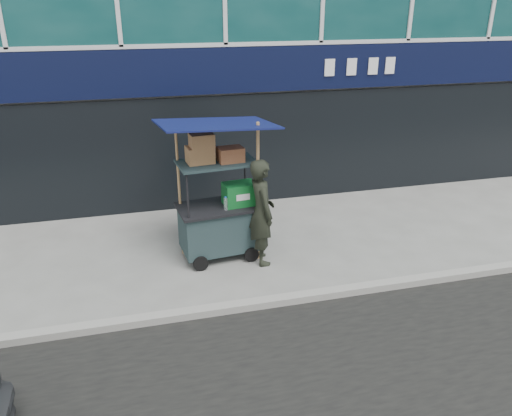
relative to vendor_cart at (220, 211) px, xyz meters
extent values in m
plane|color=slate|center=(0.63, -1.53, -0.87)|extent=(80.00, 80.00, 0.00)
cube|color=gray|center=(0.63, -1.73, -0.81)|extent=(80.00, 0.18, 0.12)
cube|color=black|center=(0.63, 2.33, 2.03)|extent=(15.68, 0.06, 0.90)
cube|color=black|center=(0.63, 2.37, 0.33)|extent=(15.68, 0.04, 2.40)
cube|color=#1B2B2E|center=(-0.02, 0.00, -0.33)|extent=(1.37, 0.89, 0.76)
cylinder|color=black|center=(-0.43, -0.44, -0.74)|extent=(0.26, 0.08, 0.26)
cylinder|color=black|center=(0.48, -0.35, -0.74)|extent=(0.26, 0.08, 0.26)
cube|color=black|center=(-0.02, 0.00, 0.07)|extent=(1.47, 0.99, 0.04)
cylinder|color=black|center=(-0.58, -0.38, 0.45)|extent=(0.04, 0.04, 0.81)
cylinder|color=black|center=(0.61, -0.26, 0.45)|extent=(0.04, 0.04, 0.81)
cylinder|color=black|center=(-0.65, 0.26, 0.45)|extent=(0.04, 0.04, 0.81)
cylinder|color=black|center=(0.54, 0.39, 0.45)|extent=(0.04, 0.04, 0.81)
cube|color=#1B2B2E|center=(-0.02, 0.00, 0.86)|extent=(1.37, 0.89, 0.03)
cylinder|color=olive|center=(0.61, -0.26, 0.35)|extent=(0.06, 0.06, 2.44)
cylinder|color=olive|center=(-0.65, 0.26, 0.29)|extent=(0.05, 0.05, 2.33)
cube|color=#0B1341|center=(-0.02, 0.00, 1.51)|extent=(1.97, 1.49, 0.21)
cube|color=#0E5821|center=(0.35, -0.01, 0.28)|extent=(0.58, 0.43, 0.38)
cylinder|color=silver|center=(0.07, -0.20, 0.20)|extent=(0.08, 0.08, 0.22)
cylinder|color=blue|center=(0.07, -0.20, 0.32)|extent=(0.04, 0.04, 0.02)
cube|color=brown|center=(-0.29, 0.03, 1.01)|extent=(0.47, 0.37, 0.27)
cube|color=olive|center=(0.20, -0.03, 1.00)|extent=(0.44, 0.35, 0.24)
cube|color=brown|center=(-0.26, 0.01, 1.26)|extent=(0.41, 0.32, 0.22)
imported|color=black|center=(0.65, -0.36, 0.05)|extent=(0.48, 0.70, 1.85)
camera|label=1|loc=(-1.35, -7.79, 3.38)|focal=35.00mm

